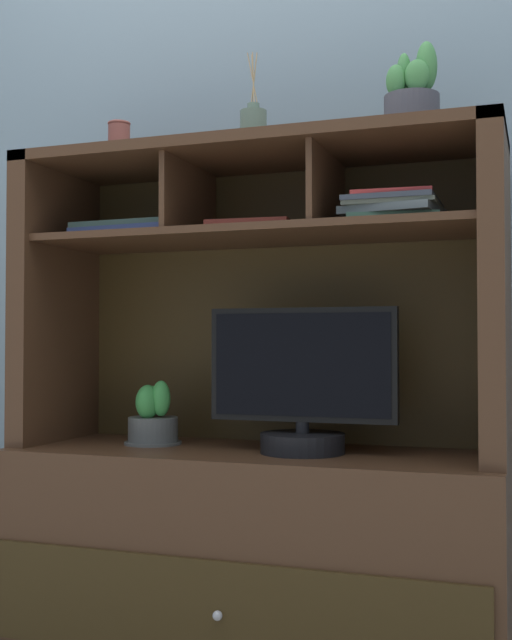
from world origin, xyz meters
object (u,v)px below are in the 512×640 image
Objects in this scene: potted_orchid at (152,421)px; magazine_stack_centre at (135,232)px; diffuser_bottle at (253,127)px; potted_succulent at (413,100)px; magazine_stack_right at (257,230)px; media_console at (257,486)px; ceramic_vase at (119,141)px; tv_monitor at (302,391)px; magazine_stack_left at (394,210)px.

magazine_stack_centre is at bearing 171.95° from potted_orchid.
magazine_stack_centre is 0.46m from diffuser_bottle.
potted_succulent is at bearing -1.81° from magazine_stack_centre.
potted_orchid is 0.79× the size of potted_succulent.
magazine_stack_centre is at bearing -172.19° from magazine_stack_right.
ceramic_vase is (-0.43, -0.00, 0.98)m from media_console.
ceramic_vase is (-0.43, 0.03, 0.00)m from diffuser_bottle.
tv_monitor is 1.92× the size of magazine_stack_left.
tv_monitor is (0.14, -0.05, 0.26)m from media_console.
magazine_stack_left is 0.85m from ceramic_vase.
magazine_stack_right is (0.36, 0.05, -0.01)m from magazine_stack_centre.
potted_orchid is 0.62m from magazine_stack_right.
magazine_stack_right is 0.54m from potted_succulent.
potted_succulent is at bearing 3.56° from tv_monitor.
ceramic_vase reaches higher than magazine_stack_left.
magazine_stack_centre is 1.27× the size of diffuser_bottle.
potted_succulent reaches higher than ceramic_vase.
magazine_stack_centre is (-0.52, 0.04, 0.45)m from tv_monitor.
potted_succulent is (0.45, -0.07, 0.30)m from magazine_stack_right.
ceramic_vase is at bearing 177.89° from magazine_stack_left.
tv_monitor is at bearing -7.38° from diffuser_bottle.
diffuser_bottle reaches higher than tv_monitor.
magazine_stack_right reaches higher than potted_orchid.
diffuser_bottle reaches higher than potted_succulent.
media_console is at bearing 175.54° from magazine_stack_left.
diffuser_bottle is at bearing -90.00° from media_console.
ceramic_vase is at bearing 176.27° from diffuser_bottle.
tv_monitor is 0.80m from potted_succulent.
tv_monitor is 0.73m from diffuser_bottle.
magazine_stack_right is at bearing 107.41° from media_console.
potted_orchid is 0.87m from diffuser_bottle.
magazine_stack_right is 0.50m from ceramic_vase.
potted_orchid is 0.61× the size of magazine_stack_right.
magazine_stack_centre is at bearing -3.14° from ceramic_vase.
potted_orchid is at bearing 178.52° from magazine_stack_left.
ceramic_vase reaches higher than tv_monitor.
magazine_stack_centre is at bearing -179.54° from media_console.
magazine_stack_centre is at bearing 175.20° from tv_monitor.
potted_succulent is at bearing -9.50° from magazine_stack_right.
media_console is 5.08× the size of magazine_stack_left.
potted_succulent is at bearing -3.77° from media_console.
magazine_stack_left is (0.38, -0.03, 0.73)m from media_console.
magazine_stack_centre reaches higher than potted_orchid.
magazine_stack_centre is 0.28m from ceramic_vase.
ceramic_vase is (-0.41, -0.05, 0.28)m from magazine_stack_right.
potted_succulent is (0.81, -0.03, 0.30)m from magazine_stack_centre.
potted_succulent is (0.43, -0.03, 1.01)m from media_console.
ceramic_vase is (-0.86, 0.03, -0.03)m from potted_succulent.
diffuser_bottle is (0.00, -0.03, 0.98)m from media_console.
media_console is 0.30m from tv_monitor.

